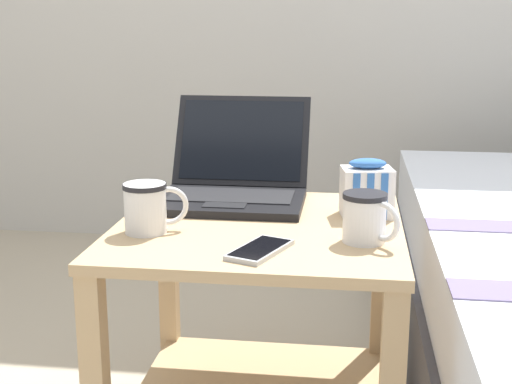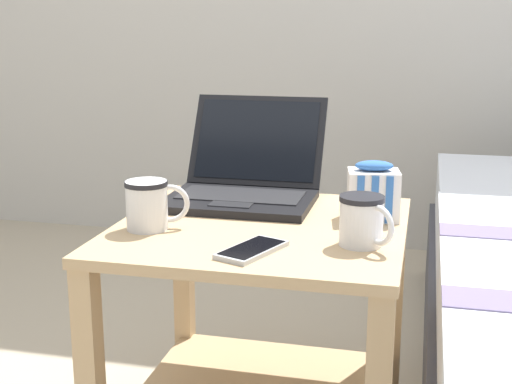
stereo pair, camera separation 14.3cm
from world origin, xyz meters
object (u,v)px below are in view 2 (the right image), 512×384
object	(u,v)px
laptop	(245,180)
snack_bag	(373,193)
mug_front_left	(149,203)
mug_front_right	(363,218)
cell_phone	(252,250)

from	to	relation	value
laptop	snack_bag	distance (m)	0.33
mug_front_left	snack_bag	distance (m)	0.47
mug_front_right	snack_bag	world-z (taller)	snack_bag
mug_front_left	snack_bag	world-z (taller)	snack_bag
laptop	mug_front_left	size ratio (longest dim) A/B	2.87
mug_front_left	mug_front_right	bearing A→B (deg)	-1.05
laptop	cell_phone	xyz separation A→B (m)	(0.11, -0.39, -0.04)
laptop	snack_bag	bearing A→B (deg)	-19.13
mug_front_left	cell_phone	xyz separation A→B (m)	(0.24, -0.10, -0.05)
cell_phone	laptop	bearing A→B (deg)	106.15
laptop	cell_phone	bearing A→B (deg)	-73.85
snack_bag	cell_phone	xyz separation A→B (m)	(-0.20, -0.28, -0.05)
snack_bag	cell_phone	distance (m)	0.35
laptop	cell_phone	size ratio (longest dim) A/B	2.24
cell_phone	mug_front_right	bearing A→B (deg)	24.61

